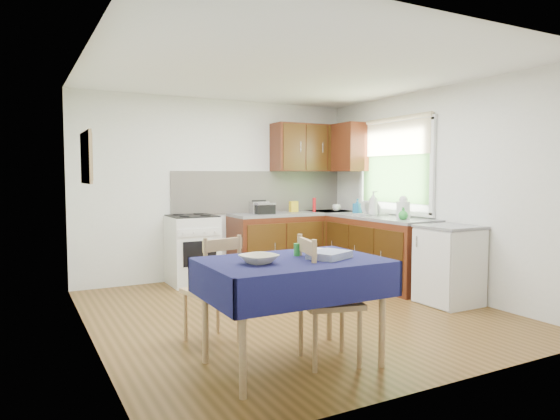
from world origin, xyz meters
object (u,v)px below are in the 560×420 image
dish_rack (371,213)px  chair_near (323,296)px  dining_table (293,273)px  chair_far (215,286)px  sandwich_press (263,208)px  kettle (403,208)px  toaster (259,208)px

dish_rack → chair_near: bearing=-158.5°
dining_table → chair_far: chair_far is taller
chair_far → dish_rack: 3.14m
dish_rack → sandwich_press: bearing=119.7°
dining_table → kettle: bearing=14.1°
sandwich_press → dining_table: bearing=-102.3°
dining_table → dish_rack: dish_rack is taller
dish_rack → kettle: bearing=-110.8°
toaster → kettle: (1.27, -1.53, 0.04)m
kettle → dining_table: bearing=-148.0°
toaster → chair_far: bearing=-124.6°
chair_far → dish_rack: dish_rack is taller
dining_table → dish_rack: size_ratio=3.34×
sandwich_press → kettle: kettle is taller
kettle → chair_near: bearing=-144.3°
sandwich_press → chair_near: bearing=-98.1°
toaster → dish_rack: 1.55m
chair_far → toaster: bearing=-135.3°
chair_far → kettle: size_ratio=3.25×
sandwich_press → kettle: 1.93m
kettle → toaster: bearing=129.8°
chair_near → kettle: (2.24, 1.61, 0.51)m
sandwich_press → kettle: size_ratio=0.94×
chair_far → kettle: bearing=-176.0°
dish_rack → kettle: kettle is taller
dining_table → sandwich_press: sandwich_press is taller
chair_near → kettle: bearing=-40.9°
dining_table → chair_near: bearing=-33.5°
kettle → chair_far: bearing=-164.3°
dining_table → dish_rack: 3.26m
toaster → sandwich_press: 0.06m
sandwich_press → dish_rack: size_ratio=0.67×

